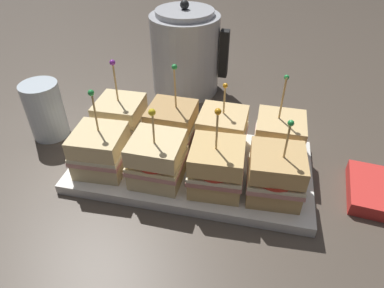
{
  "coord_description": "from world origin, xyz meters",
  "views": [
    {
      "loc": [
        0.1,
        -0.46,
        0.42
      ],
      "look_at": [
        0.0,
        0.0,
        0.06
      ],
      "focal_mm": 32.0,
      "sensor_mm": 36.0,
      "label": 1
    }
  ],
  "objects_px": {
    "sandwich_back_far_left": "(121,119)",
    "sandwich_back_center_left": "(172,126)",
    "sandwich_back_center_right": "(222,133)",
    "sandwich_front_far_left": "(101,150)",
    "serving_platter": "(192,166)",
    "sandwich_front_center_left": "(157,160)",
    "kettle_steel": "(186,53)",
    "sandwich_back_far_right": "(279,138)",
    "sandwich_front_center_right": "(217,168)",
    "sandwich_front_far_right": "(275,175)",
    "drinking_glass": "(45,110)"
  },
  "relations": [
    {
      "from": "sandwich_back_center_right",
      "to": "kettle_steel",
      "type": "bearing_deg",
      "value": 116.72
    },
    {
      "from": "drinking_glass",
      "to": "sandwich_back_center_left",
      "type": "bearing_deg",
      "value": 0.28
    },
    {
      "from": "sandwich_front_center_right",
      "to": "sandwich_back_center_left",
      "type": "relative_size",
      "value": 0.93
    },
    {
      "from": "sandwich_back_far_left",
      "to": "sandwich_back_center_right",
      "type": "height_order",
      "value": "sandwich_back_far_left"
    },
    {
      "from": "serving_platter",
      "to": "sandwich_back_far_left",
      "type": "bearing_deg",
      "value": 162.1
    },
    {
      "from": "sandwich_front_far_right",
      "to": "sandwich_back_far_left",
      "type": "distance_m",
      "value": 0.31
    },
    {
      "from": "serving_platter",
      "to": "sandwich_front_center_right",
      "type": "bearing_deg",
      "value": -44.02
    },
    {
      "from": "sandwich_front_center_right",
      "to": "drinking_glass",
      "type": "height_order",
      "value": "sandwich_front_center_right"
    },
    {
      "from": "sandwich_front_center_right",
      "to": "sandwich_back_far_left",
      "type": "bearing_deg",
      "value": 154.06
    },
    {
      "from": "sandwich_back_center_left",
      "to": "sandwich_back_center_right",
      "type": "bearing_deg",
      "value": -0.63
    },
    {
      "from": "serving_platter",
      "to": "sandwich_back_center_right",
      "type": "height_order",
      "value": "sandwich_back_center_right"
    },
    {
      "from": "drinking_glass",
      "to": "sandwich_back_far_left",
      "type": "bearing_deg",
      "value": 0.7
    },
    {
      "from": "sandwich_back_center_right",
      "to": "kettle_steel",
      "type": "height_order",
      "value": "kettle_steel"
    },
    {
      "from": "sandwich_back_center_left",
      "to": "sandwich_back_center_right",
      "type": "height_order",
      "value": "sandwich_back_center_left"
    },
    {
      "from": "sandwich_front_center_left",
      "to": "sandwich_front_center_right",
      "type": "distance_m",
      "value": 0.1
    },
    {
      "from": "sandwich_back_far_left",
      "to": "sandwich_back_center_left",
      "type": "relative_size",
      "value": 0.98
    },
    {
      "from": "sandwich_back_center_left",
      "to": "sandwich_back_center_right",
      "type": "relative_size",
      "value": 1.18
    },
    {
      "from": "serving_platter",
      "to": "sandwich_front_center_right",
      "type": "height_order",
      "value": "sandwich_front_center_right"
    },
    {
      "from": "sandwich_back_far_right",
      "to": "kettle_steel",
      "type": "bearing_deg",
      "value": 132.55
    },
    {
      "from": "kettle_steel",
      "to": "drinking_glass",
      "type": "bearing_deg",
      "value": -131.94
    },
    {
      "from": "kettle_steel",
      "to": "drinking_glass",
      "type": "relative_size",
      "value": 1.86
    },
    {
      "from": "sandwich_back_center_left",
      "to": "drinking_glass",
      "type": "height_order",
      "value": "sandwich_back_center_left"
    },
    {
      "from": "sandwich_back_far_left",
      "to": "sandwich_back_center_left",
      "type": "distance_m",
      "value": 0.1
    },
    {
      "from": "sandwich_back_center_right",
      "to": "sandwich_back_far_right",
      "type": "height_order",
      "value": "sandwich_back_far_right"
    },
    {
      "from": "sandwich_back_center_right",
      "to": "sandwich_front_far_left",
      "type": "bearing_deg",
      "value": -154.33
    },
    {
      "from": "sandwich_front_far_right",
      "to": "sandwich_front_center_right",
      "type": "bearing_deg",
      "value": -178.1
    },
    {
      "from": "sandwich_back_far_left",
      "to": "sandwich_front_far_left",
      "type": "bearing_deg",
      "value": -89.53
    },
    {
      "from": "sandwich_back_center_left",
      "to": "drinking_glass",
      "type": "relative_size",
      "value": 1.41
    },
    {
      "from": "serving_platter",
      "to": "sandwich_back_far_left",
      "type": "xyz_separation_m",
      "value": [
        -0.15,
        0.05,
        0.05
      ]
    },
    {
      "from": "sandwich_back_far_right",
      "to": "kettle_steel",
      "type": "xyz_separation_m",
      "value": [
        -0.23,
        0.25,
        0.04
      ]
    },
    {
      "from": "sandwich_front_far_left",
      "to": "kettle_steel",
      "type": "distance_m",
      "value": 0.36
    },
    {
      "from": "kettle_steel",
      "to": "serving_platter",
      "type": "bearing_deg",
      "value": -74.72
    },
    {
      "from": "sandwich_back_center_right",
      "to": "drinking_glass",
      "type": "distance_m",
      "value": 0.36
    },
    {
      "from": "sandwich_front_center_left",
      "to": "sandwich_front_far_right",
      "type": "distance_m",
      "value": 0.19
    },
    {
      "from": "sandwich_front_center_left",
      "to": "drinking_glass",
      "type": "distance_m",
      "value": 0.28
    },
    {
      "from": "sandwich_back_far_left",
      "to": "sandwich_back_far_right",
      "type": "height_order",
      "value": "sandwich_back_far_right"
    },
    {
      "from": "drinking_glass",
      "to": "sandwich_front_center_left",
      "type": "bearing_deg",
      "value": -20.37
    },
    {
      "from": "sandwich_front_center_right",
      "to": "drinking_glass",
      "type": "bearing_deg",
      "value": 165.13
    },
    {
      "from": "sandwich_front_center_left",
      "to": "kettle_steel",
      "type": "height_order",
      "value": "kettle_steel"
    },
    {
      "from": "sandwich_back_center_right",
      "to": "sandwich_back_far_right",
      "type": "bearing_deg",
      "value": 2.68
    },
    {
      "from": "sandwich_front_center_right",
      "to": "serving_platter",
      "type": "bearing_deg",
      "value": 135.98
    },
    {
      "from": "sandwich_front_far_left",
      "to": "sandwich_back_center_left",
      "type": "distance_m",
      "value": 0.14
    },
    {
      "from": "sandwich_front_center_left",
      "to": "kettle_steel",
      "type": "distance_m",
      "value": 0.35
    },
    {
      "from": "sandwich_front_far_right",
      "to": "sandwich_back_center_left",
      "type": "bearing_deg",
      "value": 153.87
    },
    {
      "from": "sandwich_back_far_right",
      "to": "kettle_steel",
      "type": "distance_m",
      "value": 0.34
    },
    {
      "from": "sandwich_front_far_left",
      "to": "sandwich_back_center_right",
      "type": "height_order",
      "value": "sandwich_front_far_left"
    },
    {
      "from": "sandwich_front_far_left",
      "to": "serving_platter",
      "type": "bearing_deg",
      "value": 17.43
    },
    {
      "from": "sandwich_front_center_right",
      "to": "sandwich_front_far_left",
      "type": "bearing_deg",
      "value": 179.28
    },
    {
      "from": "sandwich_back_center_right",
      "to": "sandwich_back_far_right",
      "type": "relative_size",
      "value": 0.85
    },
    {
      "from": "sandwich_front_center_left",
      "to": "sandwich_back_far_right",
      "type": "relative_size",
      "value": 0.87
    }
  ]
}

